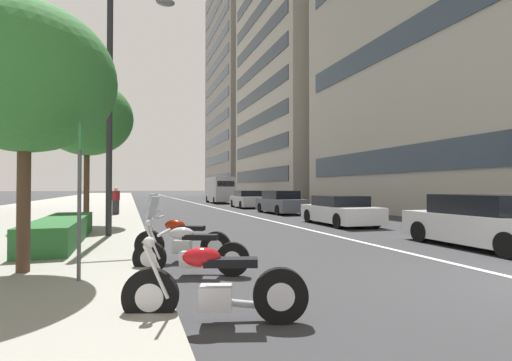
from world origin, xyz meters
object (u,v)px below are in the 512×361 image
Objects in this scene: delivery_van_ahead at (220,189)px; parking_sign_by_curb at (80,185)px; motorcycle_under_tarp at (180,241)px; car_approaching_light at (340,211)px; car_following_behind at (247,199)px; street_tree_by_lamp_post at (87,118)px; pedestrian_on_plaza at (116,201)px; car_far_down_avenue at (484,223)px; street_lamp_with_banners at (120,86)px; motorcycle_nearest_camera at (214,288)px; motorcycle_far_end_row at (188,252)px; street_tree_far_plaza at (25,79)px; car_mid_block_traffic at (281,203)px.

delivery_van_ahead is 2.38× the size of parking_sign_by_curb.
motorcycle_under_tarp is at bearing 166.59° from delivery_van_ahead.
car_approaching_light is 14.80m from car_following_behind.
street_tree_by_lamp_post reaches higher than motorcycle_under_tarp.
motorcycle_under_tarp is 14.16m from pedestrian_on_plaza.
street_lamp_with_banners reaches higher than car_far_down_avenue.
delivery_van_ahead is at bearing -85.94° from motorcycle_nearest_camera.
pedestrian_on_plaza reaches higher than motorcycle_far_end_row.
street_tree_by_lamp_post is at bearing -68.45° from pedestrian_on_plaza.
car_following_behind is (14.80, -0.31, 0.06)m from car_approaching_light.
car_following_behind is at bearing -86.76° from motorcycle_far_end_row.
street_tree_far_plaza is (0.98, 1.01, 1.88)m from parking_sign_by_curb.
parking_sign_by_curb is (2.16, 1.72, 1.25)m from motorcycle_nearest_camera.
car_approaching_light is at bearing -76.84° from street_lamp_with_banners.
motorcycle_far_end_row reaches higher than car_far_down_avenue.
street_tree_by_lamp_post is at bearing -51.23° from motorcycle_far_end_row.
street_tree_by_lamp_post is at bearing -60.77° from motorcycle_nearest_camera.
street_tree_by_lamp_post reaches higher than delivery_van_ahead.
street_tree_by_lamp_post reaches higher than parking_sign_by_curb.
car_approaching_light is at bearing -114.88° from motorcycle_under_tarp.
delivery_van_ahead is (24.99, -0.38, 0.84)m from car_approaching_light.
pedestrian_on_plaza is (7.91, 9.46, 0.29)m from car_approaching_light.
motorcycle_nearest_camera is at bearing 111.14° from motorcycle_far_end_row.
car_mid_block_traffic is 1.77× the size of parking_sign_by_curb.
motorcycle_nearest_camera is 8.79m from car_far_down_avenue.
car_approaching_light is 0.97× the size of car_mid_block_traffic.
motorcycle_far_end_row is 7.09m from street_lamp_with_banners.
street_tree_by_lamp_post reaches higher than car_following_behind.
car_far_down_avenue is 0.92× the size of street_tree_far_plaza.
motorcycle_nearest_camera is at bearing -167.93° from street_tree_by_lamp_post.
street_lamp_with_banners is at bearing -57.61° from pedestrian_on_plaza.
car_approaching_light is at bearing -56.23° from street_tree_far_plaza.
delivery_van_ahead is 19.72m from pedestrian_on_plaza.
street_lamp_with_banners is at bearing -16.49° from street_tree_far_plaza.
street_tree_by_lamp_post is at bearing 18.17° from street_lamp_with_banners.
car_following_behind is 11.95m from pedestrian_on_plaza.
parking_sign_by_curb reaches higher than car_mid_block_traffic.
pedestrian_on_plaza reaches higher than car_approaching_light.
street_lamp_with_banners is (-2.12, 9.07, 4.18)m from car_approaching_light.
motorcycle_nearest_camera is 0.36× the size of delivery_van_ahead.
motorcycle_nearest_camera is 0.49× the size of car_following_behind.
motorcycle_far_end_row is 4.23m from street_tree_far_plaza.
car_mid_block_traffic is 12.69m from street_tree_by_lamp_post.
car_following_behind is 0.93× the size of street_tree_far_plaza.
motorcycle_under_tarp is 2.90m from parking_sign_by_curb.
street_lamp_with_banners is 4.21m from street_tree_by_lamp_post.
delivery_van_ahead is at bearing 0.86° from car_approaching_light.
pedestrian_on_plaza is at bearing 126.66° from car_following_behind.
street_lamp_with_banners reaches higher than car_mid_block_traffic.
delivery_van_ahead reaches higher than car_mid_block_traffic.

